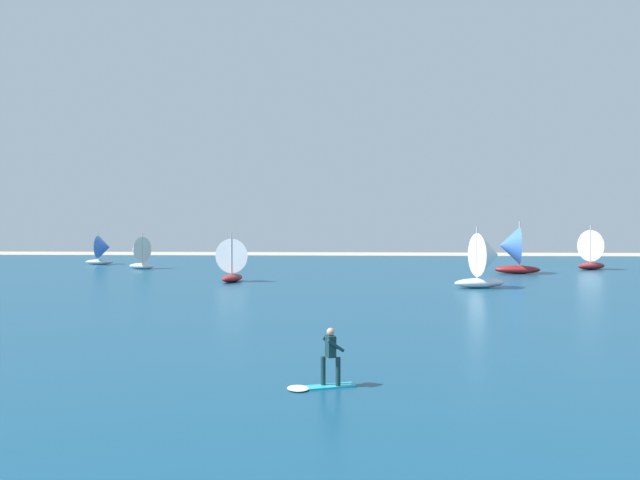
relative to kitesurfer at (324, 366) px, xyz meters
name	(u,v)px	position (x,y,z in m)	size (l,w,h in m)	color
ocean	(339,282)	(-0.40, 34.27, -0.65)	(160.00, 90.00, 0.10)	navy
kitesurfer	(324,366)	(0.00, 0.00, 0.00)	(2.02, 1.23, 1.67)	#26B2CC
sailboat_center_horizon	(595,249)	(26.07, 49.81, 1.52)	(4.17, 3.81, 4.63)	maroon
sailboat_mid_right	(234,259)	(-8.88, 33.47, 1.21)	(3.03, 3.49, 3.95)	maroon
sailboat_anchored_offshore	(486,260)	(10.53, 29.21, 1.46)	(4.00, 3.49, 4.51)	white
sailboat_heeled_over	(103,250)	(-28.65, 55.29, 1.14)	(3.26, 2.76, 3.81)	white
sailboat_mid_left	(511,250)	(15.78, 43.29, 1.69)	(4.37, 3.75, 5.01)	maroon
sailboat_far_right	(138,252)	(-21.96, 48.12, 1.14)	(3.39, 3.04, 3.81)	silver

